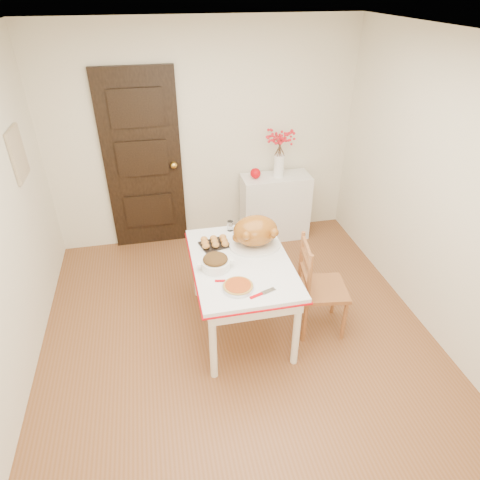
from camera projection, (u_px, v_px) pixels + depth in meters
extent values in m
cube|color=brown|center=(241.00, 346.00, 3.77)|extent=(3.50, 4.00, 0.00)
cube|color=white|center=(242.00, 39.00, 2.44)|extent=(3.50, 4.00, 0.00)
cube|color=beige|center=(204.00, 139.00, 4.76)|extent=(3.50, 0.00, 2.50)
cube|color=beige|center=(452.00, 203.00, 3.42)|extent=(0.00, 4.00, 2.50)
cube|color=black|center=(143.00, 163.00, 4.73)|extent=(0.85, 0.06, 2.06)
cube|color=#C6BC82|center=(18.00, 154.00, 3.66)|extent=(0.03, 0.35, 0.45)
cube|color=silver|center=(275.00, 207.00, 5.17)|extent=(0.81, 0.36, 0.81)
sphere|color=#C2040B|center=(255.00, 173.00, 4.88)|extent=(0.12, 0.12, 0.12)
cylinder|color=#A43E12|center=(238.00, 286.00, 3.28)|extent=(0.25, 0.25, 0.05)
cylinder|color=white|center=(230.00, 226.00, 4.02)|extent=(0.07, 0.07, 0.10)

